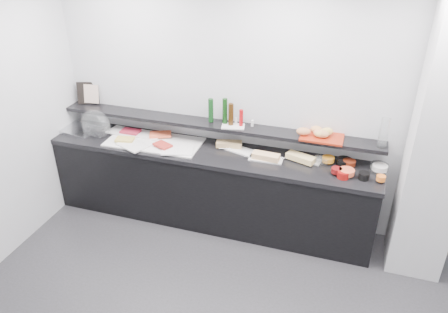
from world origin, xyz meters
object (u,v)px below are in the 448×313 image
(carafe, at_px, (384,133))
(bread_tray, at_px, (322,137))
(sandwich_plate_mid, at_px, (266,159))
(condiment_tray, at_px, (233,126))
(framed_print, at_px, (88,93))
(cloche_base, at_px, (80,130))

(carafe, bearing_deg, bread_tray, 177.23)
(sandwich_plate_mid, relative_size, bread_tray, 0.82)
(condiment_tray, xyz_separation_m, bread_tray, (0.93, 0.02, 0.00))
(sandwich_plate_mid, xyz_separation_m, framed_print, (-2.25, 0.27, 0.37))
(cloche_base, distance_m, condiment_tray, 1.86)
(cloche_base, bearing_deg, sandwich_plate_mid, 10.76)
(framed_print, height_order, condiment_tray, framed_print)
(bread_tray, distance_m, carafe, 0.59)
(framed_print, bearing_deg, condiment_tray, -23.32)
(carafe, bearing_deg, framed_print, 177.92)
(cloche_base, bearing_deg, carafe, 13.22)
(condiment_tray, distance_m, carafe, 1.51)
(framed_print, distance_m, carafe, 3.35)
(cloche_base, height_order, condiment_tray, condiment_tray)
(carafe, bearing_deg, cloche_base, -177.27)
(bread_tray, bearing_deg, carafe, -2.31)
(cloche_base, distance_m, framed_print, 0.46)
(framed_print, bearing_deg, sandwich_plate_mid, -26.60)
(cloche_base, height_order, carafe, carafe)
(sandwich_plate_mid, bearing_deg, condiment_tray, 157.25)
(cloche_base, bearing_deg, condiment_tray, 15.66)
(sandwich_plate_mid, height_order, bread_tray, bread_tray)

